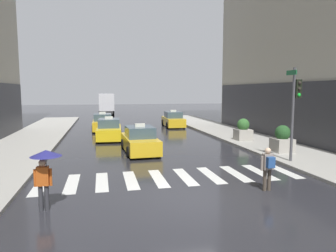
{
  "coord_description": "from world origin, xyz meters",
  "views": [
    {
      "loc": [
        -2.97,
        -9.81,
        3.76
      ],
      "look_at": [
        0.92,
        8.0,
        1.69
      ],
      "focal_mm": 32.95,
      "sensor_mm": 36.0,
      "label": 1
    }
  ],
  "objects_px": {
    "pedestrian_with_umbrella": "(45,163)",
    "planter_mid_block": "(243,130)",
    "taxi_second": "(109,130)",
    "taxi_lead": "(140,141)",
    "planter_near_corner": "(282,140)",
    "box_truck": "(106,103)",
    "taxi_fourth": "(173,120)",
    "pedestrian_with_backpack": "(268,166)",
    "traffic_light_pole": "(295,101)",
    "taxi_third": "(103,123)"
  },
  "relations": [
    {
      "from": "pedestrian_with_umbrella",
      "to": "planter_mid_block",
      "type": "relative_size",
      "value": 1.21
    },
    {
      "from": "taxi_second",
      "to": "planter_mid_block",
      "type": "distance_m",
      "value": 10.27
    },
    {
      "from": "taxi_second",
      "to": "planter_mid_block",
      "type": "relative_size",
      "value": 2.89
    },
    {
      "from": "taxi_lead",
      "to": "pedestrian_with_umbrella",
      "type": "distance_m",
      "value": 9.53
    },
    {
      "from": "taxi_lead",
      "to": "planter_near_corner",
      "type": "bearing_deg",
      "value": -15.68
    },
    {
      "from": "taxi_lead",
      "to": "box_truck",
      "type": "relative_size",
      "value": 0.61
    },
    {
      "from": "planter_mid_block",
      "to": "pedestrian_with_umbrella",
      "type": "bearing_deg",
      "value": -137.76
    },
    {
      "from": "taxi_fourth",
      "to": "pedestrian_with_backpack",
      "type": "distance_m",
      "value": 21.29
    },
    {
      "from": "traffic_light_pole",
      "to": "taxi_second",
      "type": "bearing_deg",
      "value": 131.29
    },
    {
      "from": "taxi_third",
      "to": "planter_mid_block",
      "type": "bearing_deg",
      "value": -41.72
    },
    {
      "from": "taxi_fourth",
      "to": "box_truck",
      "type": "xyz_separation_m",
      "value": [
        -6.58,
        17.8,
        1.13
      ]
    },
    {
      "from": "box_truck",
      "to": "pedestrian_with_umbrella",
      "type": "relative_size",
      "value": 3.89
    },
    {
      "from": "pedestrian_with_backpack",
      "to": "planter_near_corner",
      "type": "distance_m",
      "value": 7.49
    },
    {
      "from": "traffic_light_pole",
      "to": "pedestrian_with_umbrella",
      "type": "distance_m",
      "value": 12.23
    },
    {
      "from": "box_truck",
      "to": "taxi_second",
      "type": "bearing_deg",
      "value": -90.6
    },
    {
      "from": "taxi_lead",
      "to": "taxi_second",
      "type": "xyz_separation_m",
      "value": [
        -1.69,
        5.74,
        0.0
      ]
    },
    {
      "from": "planter_mid_block",
      "to": "pedestrian_with_backpack",
      "type": "bearing_deg",
      "value": -111.39
    },
    {
      "from": "taxi_second",
      "to": "planter_mid_block",
      "type": "height_order",
      "value": "taxi_second"
    },
    {
      "from": "taxi_third",
      "to": "planter_mid_block",
      "type": "height_order",
      "value": "taxi_third"
    },
    {
      "from": "taxi_fourth",
      "to": "pedestrian_with_umbrella",
      "type": "relative_size",
      "value": 2.37
    },
    {
      "from": "taxi_fourth",
      "to": "planter_near_corner",
      "type": "height_order",
      "value": "taxi_fourth"
    },
    {
      "from": "traffic_light_pole",
      "to": "planter_near_corner",
      "type": "distance_m",
      "value": 3.42
    },
    {
      "from": "box_truck",
      "to": "pedestrian_with_backpack",
      "type": "bearing_deg",
      "value": -82.35
    },
    {
      "from": "taxi_second",
      "to": "planter_near_corner",
      "type": "relative_size",
      "value": 2.89
    },
    {
      "from": "box_truck",
      "to": "pedestrian_with_backpack",
      "type": "xyz_separation_m",
      "value": [
        5.24,
        -39.05,
        -0.88
      ]
    },
    {
      "from": "taxi_lead",
      "to": "pedestrian_with_umbrella",
      "type": "relative_size",
      "value": 2.38
    },
    {
      "from": "taxi_second",
      "to": "box_truck",
      "type": "height_order",
      "value": "box_truck"
    },
    {
      "from": "pedestrian_with_umbrella",
      "to": "pedestrian_with_backpack",
      "type": "xyz_separation_m",
      "value": [
        7.84,
        0.26,
        -0.54
      ]
    },
    {
      "from": "planter_mid_block",
      "to": "taxi_lead",
      "type": "bearing_deg",
      "value": -163.85
    },
    {
      "from": "traffic_light_pole",
      "to": "taxi_fourth",
      "type": "relative_size",
      "value": 1.05
    },
    {
      "from": "pedestrian_with_umbrella",
      "to": "planter_near_corner",
      "type": "distance_m",
      "value": 13.82
    },
    {
      "from": "taxi_lead",
      "to": "pedestrian_with_backpack",
      "type": "distance_m",
      "value": 9.17
    },
    {
      "from": "planter_near_corner",
      "to": "planter_mid_block",
      "type": "xyz_separation_m",
      "value": [
        -0.28,
        4.63,
        0.0
      ]
    },
    {
      "from": "box_truck",
      "to": "pedestrian_with_umbrella",
      "type": "height_order",
      "value": "box_truck"
    },
    {
      "from": "traffic_light_pole",
      "to": "taxi_lead",
      "type": "height_order",
      "value": "traffic_light_pole"
    },
    {
      "from": "taxi_second",
      "to": "pedestrian_with_umbrella",
      "type": "height_order",
      "value": "pedestrian_with_umbrella"
    },
    {
      "from": "taxi_second",
      "to": "planter_near_corner",
      "type": "bearing_deg",
      "value": -39.0
    },
    {
      "from": "taxi_lead",
      "to": "planter_mid_block",
      "type": "relative_size",
      "value": 2.88
    },
    {
      "from": "taxi_lead",
      "to": "planter_mid_block",
      "type": "xyz_separation_m",
      "value": [
        7.98,
        2.31,
        0.15
      ]
    },
    {
      "from": "traffic_light_pole",
      "to": "taxi_third",
      "type": "relative_size",
      "value": 1.05
    },
    {
      "from": "traffic_light_pole",
      "to": "planter_mid_block",
      "type": "xyz_separation_m",
      "value": [
        0.58,
        6.93,
        -2.38
      ]
    },
    {
      "from": "traffic_light_pole",
      "to": "taxi_third",
      "type": "height_order",
      "value": "traffic_light_pole"
    },
    {
      "from": "taxi_fourth",
      "to": "pedestrian_with_backpack",
      "type": "bearing_deg",
      "value": -93.59
    },
    {
      "from": "taxi_fourth",
      "to": "traffic_light_pole",
      "type": "bearing_deg",
      "value": -82.65
    },
    {
      "from": "box_truck",
      "to": "taxi_third",
      "type": "bearing_deg",
      "value": -92.12
    },
    {
      "from": "taxi_third",
      "to": "planter_mid_block",
      "type": "relative_size",
      "value": 2.85
    },
    {
      "from": "taxi_fourth",
      "to": "pedestrian_with_umbrella",
      "type": "bearing_deg",
      "value": -113.11
    },
    {
      "from": "pedestrian_with_umbrella",
      "to": "taxi_lead",
      "type": "bearing_deg",
      "value": 64.86
    },
    {
      "from": "traffic_light_pole",
      "to": "taxi_third",
      "type": "distance_m",
      "value": 18.77
    },
    {
      "from": "planter_near_corner",
      "to": "planter_mid_block",
      "type": "distance_m",
      "value": 4.64
    }
  ]
}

